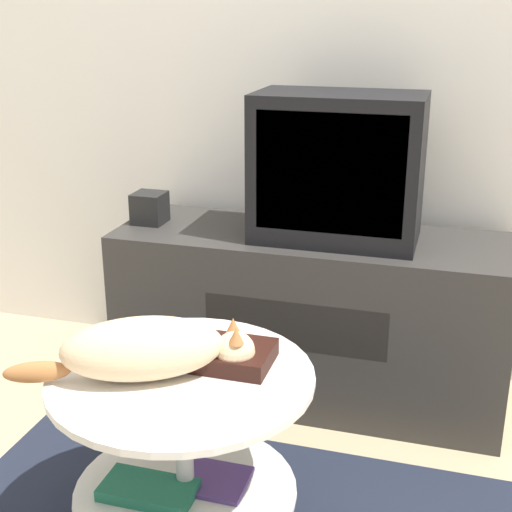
{
  "coord_description": "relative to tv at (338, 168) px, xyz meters",
  "views": [
    {
      "loc": [
        0.52,
        -1.31,
        1.31
      ],
      "look_at": [
        -0.0,
        0.45,
        0.66
      ],
      "focal_mm": 50.0,
      "sensor_mm": 36.0,
      "label": 1
    }
  ],
  "objects": [
    {
      "name": "wall_back",
      "position": [
        -0.14,
        0.32,
        0.48
      ],
      "size": [
        8.0,
        0.05,
        2.6
      ],
      "color": "silver",
      "rests_on": "ground_plane"
    },
    {
      "name": "tv_stand",
      "position": [
        -0.08,
        0.01,
        -0.53
      ],
      "size": [
        1.31,
        0.45,
        0.59
      ],
      "color": "#33302D",
      "rests_on": "ground_plane"
    },
    {
      "name": "dvd_box",
      "position": [
        -0.12,
        -0.75,
        -0.3
      ],
      "size": [
        0.21,
        0.16,
        0.04
      ],
      "color": "black",
      "rests_on": "coffee_table"
    },
    {
      "name": "tv",
      "position": [
        0.0,
        0.0,
        0.0
      ],
      "size": [
        0.52,
        0.3,
        0.47
      ],
      "color": "black",
      "rests_on": "tv_stand"
    },
    {
      "name": "speaker",
      "position": [
        -0.66,
        -0.01,
        -0.18
      ],
      "size": [
        0.11,
        0.11,
        0.11
      ],
      "color": "black",
      "rests_on": "tv_stand"
    },
    {
      "name": "cat",
      "position": [
        -0.27,
        -0.87,
        -0.26
      ],
      "size": [
        0.53,
        0.31,
        0.14
      ],
      "rotation": [
        0.0,
        0.0,
        0.45
      ],
      "color": "beige",
      "rests_on": "coffee_table"
    },
    {
      "name": "coffee_table",
      "position": [
        -0.21,
        -0.83,
        -0.5
      ],
      "size": [
        0.63,
        0.63,
        0.48
      ],
      "color": "#B2B2B7",
      "rests_on": "rug"
    }
  ]
}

